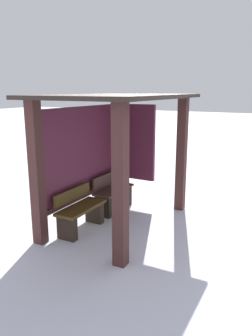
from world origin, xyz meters
name	(u,v)px	position (x,y,z in m)	size (l,w,h in m)	color
ground_plane	(119,223)	(0.00, 0.00, 0.00)	(60.00, 60.00, 0.00)	silver
bus_shelter	(110,136)	(0.12, 0.24, 1.53)	(2.89, 1.89, 2.23)	#452522
bench_left_inside	(80,212)	(-0.54, 0.43, 0.32)	(0.98, 0.38, 0.71)	#493515
bench_center_inside	(113,194)	(0.54, 0.43, 0.32)	(0.98, 0.38, 0.72)	#453027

